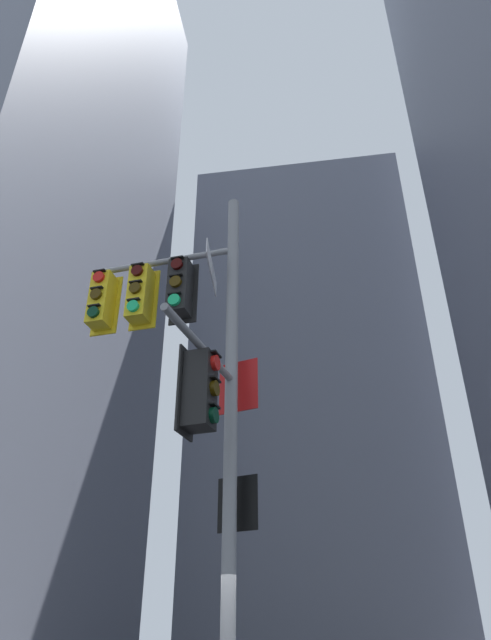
% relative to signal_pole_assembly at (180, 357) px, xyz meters
% --- Properties ---
extents(building_mid_block, '(13.56, 13.56, 30.53)m').
position_rel_signal_pole_assembly_xyz_m(building_mid_block, '(1.16, 27.87, 9.77)').
color(building_mid_block, slate).
rests_on(building_mid_block, ground).
extents(signal_pole_assembly, '(2.96, 2.77, 8.51)m').
position_rel_signal_pole_assembly_xyz_m(signal_pole_assembly, '(0.00, 0.00, 0.00)').
color(signal_pole_assembly, gray).
rests_on(signal_pole_assembly, ground).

